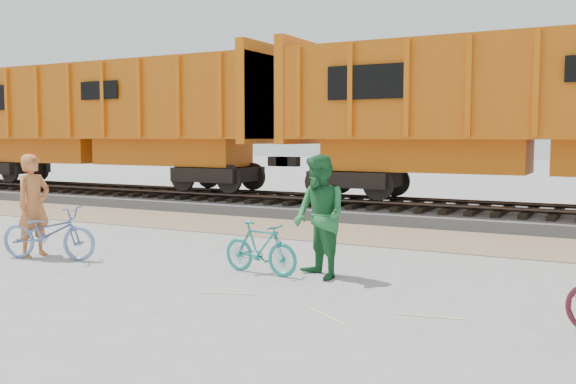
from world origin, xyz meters
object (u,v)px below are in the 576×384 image
bicycle_blue (49,233)px  person_man (320,216)px  hopper_car_left (102,118)px  hopper_car_center (543,109)px  person_solo (34,205)px  bicycle_teal (260,248)px

bicycle_blue → person_man: (5.17, 0.94, 0.51)m
hopper_car_left → hopper_car_center: size_ratio=1.00×
person_solo → hopper_car_left: bearing=39.1°
hopper_car_center → person_solo: (-8.12, -9.03, -2.02)m
bicycle_blue → bicycle_teal: 4.24m
hopper_car_center → person_man: hopper_car_center is taller
hopper_car_left → bicycle_teal: size_ratio=9.54×
hopper_car_left → hopper_car_center: bearing=0.0°
hopper_car_left → bicycle_blue: 12.00m
hopper_car_center → hopper_car_left: bearing=180.0°
bicycle_teal → person_solo: person_solo is taller
bicycle_teal → person_man: person_man is taller
person_solo → person_man: bearing=-79.8°
hopper_car_center → person_solo: size_ratio=7.10×
hopper_car_center → person_solo: bearing=-132.0°
hopper_car_left → person_solo: bearing=-52.7°
bicycle_blue → person_solo: person_solo is taller
hopper_car_center → person_man: size_ratio=6.93×
hopper_car_left → person_solo: 11.53m
bicycle_teal → person_man: 1.17m
hopper_car_center → bicycle_blue: 12.15m
bicycle_teal → person_solo: size_ratio=0.74×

